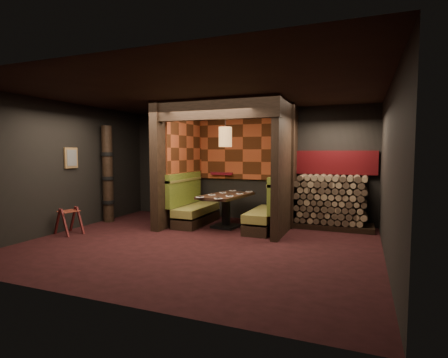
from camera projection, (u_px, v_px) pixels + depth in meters
floor at (199, 244)px, 6.67m from camera, size 6.50×5.50×0.02m
ceiling at (198, 92)px, 6.45m from camera, size 6.50×5.50×0.02m
wall_back at (245, 165)px, 9.11m from camera, size 6.50×0.02×2.85m
wall_front at (93, 180)px, 4.00m from camera, size 6.50×0.02×2.85m
wall_left at (66, 167)px, 7.76m from camera, size 0.02×5.50×2.85m
wall_right at (390, 173)px, 5.35m from camera, size 0.02×5.50×2.85m
partition_left at (178, 165)px, 8.58m from camera, size 0.20×2.20×2.85m
partition_right at (286, 167)px, 7.65m from camera, size 0.15×2.10×2.85m
header_beam at (212, 109)px, 7.12m from camera, size 2.85×0.18×0.44m
tapa_back_panel at (243, 149)px, 9.05m from camera, size 2.40×0.06×1.55m
tapa_side_panel at (186, 148)px, 8.67m from camera, size 0.04×1.85×1.45m
lacquer_shelf at (222, 174)px, 9.25m from camera, size 0.60×0.12×0.07m
booth_bench_left at (193, 207)px, 8.52m from camera, size 0.68×1.60×1.14m
booth_bench_right at (268, 212)px, 7.82m from camera, size 0.68×1.60×1.14m
dining_table at (226, 204)px, 8.09m from camera, size 0.98×1.56×0.77m
place_settings at (226, 194)px, 8.07m from camera, size 0.84×1.73×0.03m
pendant_lamp at (225, 137)px, 7.92m from camera, size 0.30×0.30×0.98m
framed_picture at (71, 158)px, 7.82m from camera, size 0.05×0.36×0.46m
luggage_rack at (69, 220)px, 7.45m from camera, size 0.63×0.51×0.61m
totem_column at (108, 175)px, 8.72m from camera, size 0.31×0.31×2.40m
firewood_stack at (334, 202)px, 7.95m from camera, size 1.73×0.70×1.22m
mosaic_header at (336, 163)px, 8.19m from camera, size 1.83×0.10×0.56m
bay_front_post at (292, 167)px, 7.86m from camera, size 0.08×0.08×2.85m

